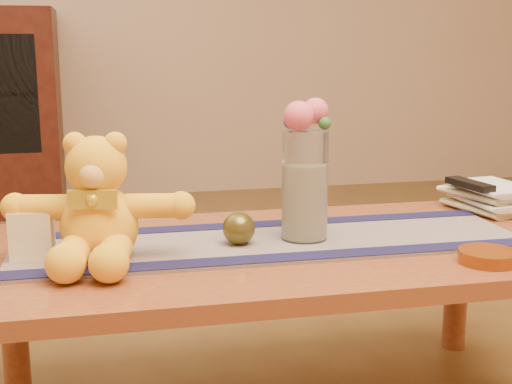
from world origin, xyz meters
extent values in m
cube|color=brown|center=(0.00, 0.00, 0.43)|extent=(1.40, 0.70, 0.04)
cylinder|color=brown|center=(-0.64, 0.29, 0.21)|extent=(0.07, 0.07, 0.41)
cylinder|color=brown|center=(0.64, 0.29, 0.21)|extent=(0.07, 0.07, 0.41)
cube|color=#1A1C4A|center=(-0.01, 0.02, 0.45)|extent=(1.20, 0.36, 0.01)
cube|color=#141339|center=(-0.01, -0.13, 0.46)|extent=(1.20, 0.07, 0.00)
cube|color=#141339|center=(-0.01, 0.16, 0.46)|extent=(1.20, 0.07, 0.00)
cube|color=#F9E5B7|center=(-0.55, 0.01, 0.51)|extent=(0.09, 0.09, 0.11)
cylinder|color=black|center=(-0.55, 0.01, 0.57)|extent=(0.00, 0.00, 0.01)
cylinder|color=silver|center=(0.07, 0.01, 0.59)|extent=(0.11, 0.11, 0.26)
cylinder|color=beige|center=(0.07, 0.01, 0.55)|extent=(0.09, 0.09, 0.18)
sphere|color=#F0546E|center=(0.05, 0.00, 0.75)|extent=(0.07, 0.07, 0.07)
sphere|color=#F0546E|center=(0.10, 0.02, 0.76)|extent=(0.06, 0.06, 0.06)
sphere|color=#484B9C|center=(0.08, 0.05, 0.75)|extent=(0.04, 0.04, 0.04)
sphere|color=#484B9C|center=(0.04, 0.03, 0.74)|extent=(0.04, 0.04, 0.04)
sphere|color=#33662D|center=(0.11, -0.01, 0.74)|extent=(0.03, 0.03, 0.03)
sphere|color=#4D4419|center=(-0.09, 0.00, 0.50)|extent=(0.10, 0.10, 0.08)
imported|color=beige|center=(0.59, 0.19, 0.46)|extent=(0.21, 0.25, 0.02)
imported|color=beige|center=(0.60, 0.18, 0.48)|extent=(0.18, 0.24, 0.02)
imported|color=beige|center=(0.59, 0.19, 0.50)|extent=(0.22, 0.26, 0.02)
imported|color=beige|center=(0.60, 0.19, 0.52)|extent=(0.19, 0.24, 0.02)
cube|color=black|center=(0.60, 0.18, 0.54)|extent=(0.07, 0.17, 0.02)
cylinder|color=#BF5914|center=(0.41, -0.24, 0.46)|extent=(0.14, 0.14, 0.03)
camera|label=1|loc=(-0.40, -1.54, 0.92)|focal=49.21mm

